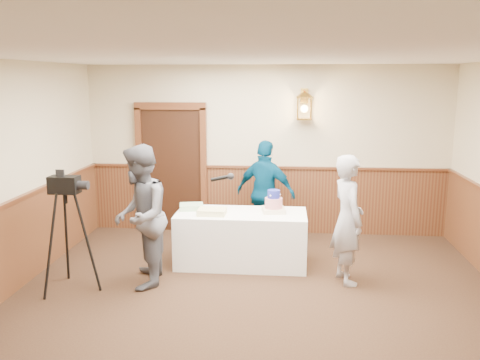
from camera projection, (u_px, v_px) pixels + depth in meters
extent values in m
plane|color=#321C13|center=(253.00, 329.00, 5.30)|extent=(7.00, 7.00, 0.00)
cube|color=beige|center=(267.00, 150.00, 8.45)|extent=(6.00, 0.02, 2.80)
cube|color=white|center=(254.00, 54.00, 4.75)|extent=(6.00, 7.00, 0.02)
cube|color=#4E2716|center=(266.00, 200.00, 8.59)|extent=(5.98, 0.04, 1.10)
cube|color=#572B17|center=(266.00, 167.00, 8.47)|extent=(5.98, 0.07, 0.04)
cube|color=black|center=(172.00, 170.00, 8.61)|extent=(1.00, 0.06, 2.10)
cube|color=white|center=(241.00, 238.00, 7.11)|extent=(1.80, 0.80, 0.75)
cube|color=beige|center=(274.00, 210.00, 7.05)|extent=(0.35, 0.35, 0.06)
cylinder|color=red|center=(274.00, 203.00, 7.03)|extent=(0.24, 0.24, 0.14)
cylinder|color=navy|center=(274.00, 194.00, 7.01)|extent=(0.17, 0.17, 0.11)
cube|color=#DBDE84|center=(212.00, 212.00, 6.93)|extent=(0.38, 0.29, 0.08)
cube|color=#95BF86|center=(191.00, 207.00, 7.20)|extent=(0.37, 0.32, 0.08)
imported|color=#56575F|center=(140.00, 217.00, 6.28)|extent=(0.80, 0.96, 1.79)
cylinder|color=black|center=(220.00, 178.00, 6.12)|extent=(0.23, 0.05, 0.09)
sphere|color=black|center=(231.00, 177.00, 6.10)|extent=(0.08, 0.08, 0.08)
imported|color=#9D9CA2|center=(348.00, 219.00, 6.40)|extent=(0.54, 0.69, 1.66)
imported|color=navy|center=(266.00, 193.00, 7.89)|extent=(1.05, 0.73, 1.65)
cube|color=black|center=(64.00, 185.00, 6.06)|extent=(0.35, 0.20, 0.21)
cylinder|color=black|center=(83.00, 185.00, 6.03)|extent=(0.14, 0.11, 0.10)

